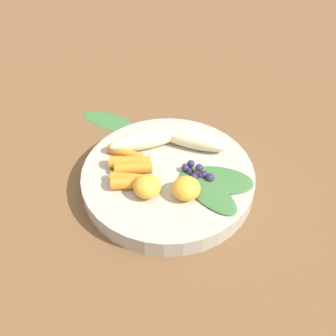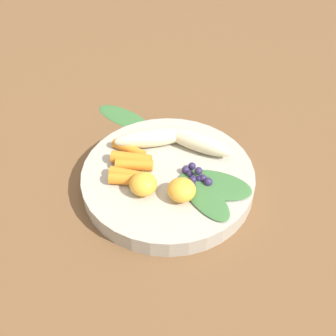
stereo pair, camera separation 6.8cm
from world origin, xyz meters
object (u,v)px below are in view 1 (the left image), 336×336
(kale_leaf_stray, at_px, (110,121))
(banana_peeled_right, at_px, (191,139))
(orange_segment_near, at_px, (186,188))
(banana_peeled_left, at_px, (146,140))
(bowl, at_px, (168,179))

(kale_leaf_stray, bearing_deg, banana_peeled_right, 173.16)
(orange_segment_near, xyz_separation_m, kale_leaf_stray, (0.05, -0.24, -0.04))
(banana_peeled_left, height_order, banana_peeled_right, same)
(bowl, xyz_separation_m, banana_peeled_right, (-0.06, -0.05, 0.03))
(banana_peeled_left, relative_size, banana_peeled_right, 1.00)
(bowl, height_order, kale_leaf_stray, bowl)
(banana_peeled_left, bearing_deg, kale_leaf_stray, -72.77)
(banana_peeled_left, bearing_deg, orange_segment_near, 101.89)
(banana_peeled_right, relative_size, orange_segment_near, 2.97)
(banana_peeled_left, relative_size, orange_segment_near, 2.97)
(bowl, distance_m, banana_peeled_left, 0.08)
(banana_peeled_right, relative_size, kale_leaf_stray, 1.06)
(banana_peeled_right, height_order, orange_segment_near, orange_segment_near)
(orange_segment_near, bearing_deg, bowl, -80.83)
(orange_segment_near, height_order, kale_leaf_stray, orange_segment_near)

